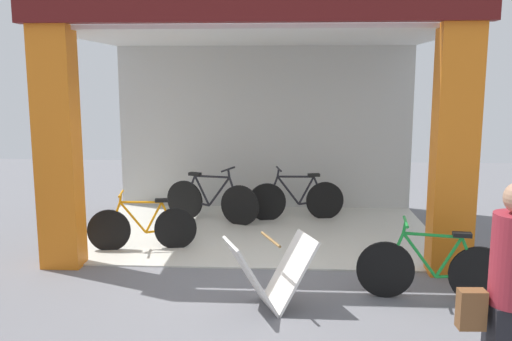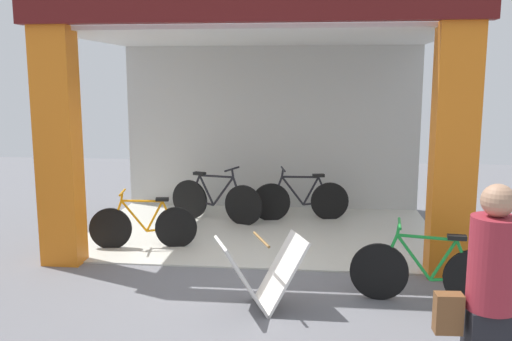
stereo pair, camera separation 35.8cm
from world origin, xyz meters
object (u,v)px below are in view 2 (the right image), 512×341
Objects in this scene: pedestrian_0 at (489,303)px; bicycle_inside_2 at (301,200)px; bicycle_inside_0 at (216,200)px; sandwich_board_sign at (261,274)px; bicycle_inside_1 at (144,226)px; bicycle_parked_0 at (426,272)px.

bicycle_inside_2 is at bearing 104.42° from pedestrian_0.
bicycle_inside_0 reaches higher than bicycle_inside_2.
sandwich_board_sign is at bearing -94.94° from bicycle_inside_2.
bicycle_inside_2 is 1.59× the size of sandwich_board_sign.
bicycle_inside_0 is 1.47m from bicycle_inside_2.
pedestrian_0 is (3.65, -3.74, 0.56)m from bicycle_inside_1.
bicycle_inside_1 is (-0.77, -1.60, -0.04)m from bicycle_inside_0.
bicycle_inside_2 reaches higher than bicycle_inside_1.
bicycle_inside_2 is 0.96× the size of pedestrian_0.
sandwich_board_sign is (1.13, -3.52, 0.00)m from bicycle_inside_0.
pedestrian_0 is at bearing -45.67° from bicycle_inside_1.
bicycle_inside_0 is at bearing 64.37° from bicycle_inside_1.
bicycle_inside_1 is at bearing 134.33° from pedestrian_0.
pedestrian_0 is (2.89, -5.33, 0.52)m from bicycle_inside_0.
bicycle_inside_0 is 0.95× the size of pedestrian_0.
bicycle_inside_2 is (1.45, 0.25, -0.01)m from bicycle_inside_0.
bicycle_inside_0 reaches higher than bicycle_parked_0.
sandwich_board_sign is 0.60× the size of pedestrian_0.
bicycle_parked_0 is at bearing -23.70° from bicycle_inside_1.
bicycle_inside_1 is 1.46× the size of sandwich_board_sign.
bicycle_inside_1 is 0.94× the size of bicycle_parked_0.
bicycle_inside_0 is 1.58× the size of sandwich_board_sign.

